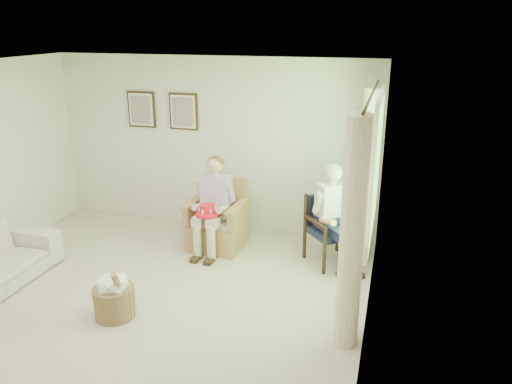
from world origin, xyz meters
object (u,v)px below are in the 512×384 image
wicker_armchair (218,226)px  hatbox (114,295)px  person_dark (333,210)px  wood_armchair (333,226)px  person_wicker (214,199)px  red_hat (208,211)px

wicker_armchair → hatbox: size_ratio=1.46×
person_dark → hatbox: (-2.09, -1.88, -0.52)m
wood_armchair → hatbox: 2.92m
wicker_armchair → person_wicker: person_wicker is taller
wood_armchair → red_hat: (-1.64, -0.35, 0.16)m
wood_armchair → red_hat: bearing=151.2°
red_hat → wicker_armchair: bearing=87.4°
person_dark → hatbox: bearing=-178.7°
person_dark → red_hat: bearing=146.2°
person_wicker → person_dark: size_ratio=0.99×
wicker_armchair → person_wicker: 0.47m
person_wicker → hatbox: (-0.46, -1.89, -0.50)m
red_hat → hatbox: size_ratio=0.49×
wood_armchair → hatbox: bearing=-176.5°
person_wicker → hatbox: 2.01m
wicker_armchair → hatbox: 2.07m
wicker_armchair → red_hat: 0.49m
wicker_armchair → person_dark: 1.70m
wicker_armchair → wood_armchair: size_ratio=1.06×
person_wicker → wood_armchair: bearing=8.1°
person_dark → wood_armchair: bearing=49.4°
wicker_armchair → hatbox: (-0.46, -2.02, -0.05)m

